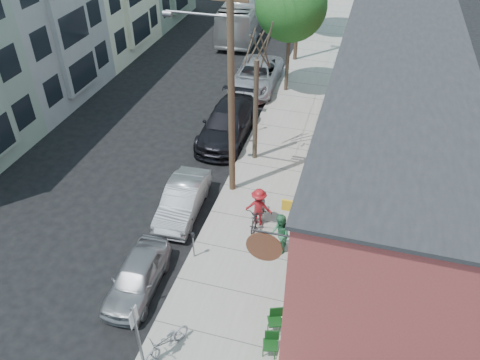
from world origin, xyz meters
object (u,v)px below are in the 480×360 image
(utility_pole_near, at_px, (230,85))
(patron_green, at_px, (280,234))
(tree_bare, at_px, (256,112))
(patron_grey, at_px, (297,242))
(parking_meter_far, at_px, (257,118))
(tree_leafy_mid, at_px, (291,5))
(patio_chair_a, at_px, (275,321))
(parked_bike_b, at_px, (167,342))
(bus, at_px, (247,11))
(parking_meter_near, at_px, (193,241))
(cyclist, at_px, (259,207))
(patio_chair_b, at_px, (270,345))
(car_0, at_px, (137,276))
(car_2, at_px, (227,123))
(sign_post, at_px, (137,332))
(car_3, at_px, (256,76))
(car_1, at_px, (183,200))

(utility_pole_near, bearing_deg, patron_green, -48.74)
(tree_bare, distance_m, patron_grey, 7.40)
(tree_bare, height_order, patron_grey, tree_bare)
(parking_meter_far, bearing_deg, tree_leafy_mid, 84.32)
(patio_chair_a, relative_size, parked_bike_b, 0.50)
(tree_leafy_mid, distance_m, bus, 12.57)
(parking_meter_near, distance_m, cyclist, 3.26)
(parking_meter_near, bearing_deg, patio_chair_b, -41.10)
(parking_meter_far, height_order, patio_chair_a, parking_meter_far)
(tree_leafy_mid, distance_m, patron_grey, 15.53)
(tree_leafy_mid, xyz_separation_m, patio_chair_a, (3.23, -17.99, -4.91))
(utility_pole_near, xyz_separation_m, car_0, (-1.59, -6.58, -4.76))
(car_0, xyz_separation_m, car_2, (0.00, 11.15, 0.20))
(parking_meter_near, distance_m, bus, 26.64)
(parking_meter_far, height_order, patio_chair_b, parking_meter_far)
(parking_meter_far, height_order, patron_grey, patron_grey)
(patio_chair_a, height_order, patron_green, patron_green)
(parking_meter_near, bearing_deg, car_0, -126.52)
(parking_meter_near, bearing_deg, patron_grey, 15.55)
(cyclist, distance_m, parked_bike_b, 6.89)
(patron_grey, distance_m, cyclist, 2.44)
(car_0, bearing_deg, sign_post, -65.06)
(sign_post, bearing_deg, car_2, 96.31)
(utility_pole_near, xyz_separation_m, patron_grey, (3.72, -3.55, -4.43))
(parking_meter_near, distance_m, utility_pole_near, 6.40)
(car_3, xyz_separation_m, bus, (-3.51, 10.55, 0.78))
(utility_pole_near, bearing_deg, parking_meter_near, -91.74)
(bus, bearing_deg, utility_pole_near, -80.51)
(parking_meter_far, relative_size, utility_pole_near, 0.12)
(sign_post, bearing_deg, car_0, 118.37)
(patron_grey, bearing_deg, car_1, -96.20)
(utility_pole_near, distance_m, tree_bare, 3.88)
(car_2, relative_size, car_3, 0.98)
(parking_meter_near, distance_m, parked_bike_b, 4.22)
(car_1, bearing_deg, parked_bike_b, -76.27)
(tree_bare, xyz_separation_m, patio_chair_a, (3.23, -9.87, -2.18))
(patio_chair_b, bearing_deg, car_2, 99.33)
(car_0, bearing_deg, tree_bare, 74.56)
(tree_leafy_mid, distance_m, car_0, 18.28)
(patron_green, distance_m, car_3, 15.16)
(sign_post, bearing_deg, utility_pole_near, 89.76)
(patio_chair_a, height_order, patio_chair_b, same)
(car_0, bearing_deg, car_2, 86.57)
(patron_green, bearing_deg, patron_grey, 61.98)
(tree_bare, distance_m, car_2, 3.28)
(sign_post, relative_size, car_3, 0.47)
(patio_chair_a, bearing_deg, parking_meter_near, 125.96)
(utility_pole_near, xyz_separation_m, car_2, (-1.59, 4.57, -4.56))
(parking_meter_near, distance_m, parking_meter_far, 10.03)
(tree_leafy_mid, bearing_deg, utility_pole_near, -92.15)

